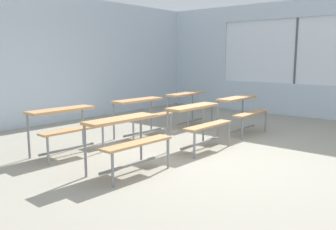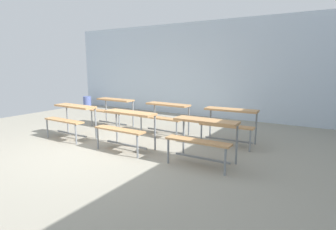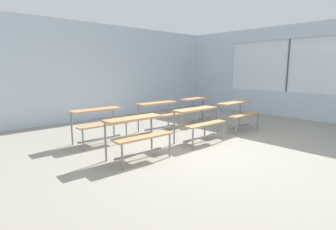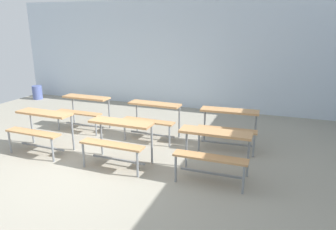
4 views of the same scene
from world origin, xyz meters
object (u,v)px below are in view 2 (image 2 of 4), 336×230
Objects in this scene: desk_bench_r0c0 at (71,114)px; desk_bench_r0c2 at (203,131)px; trash_bin at (87,102)px; desk_bench_r1c0 at (113,106)px; desk_bench_r1c1 at (165,112)px; desk_bench_r1c2 at (229,118)px; desk_bench_r0c1 at (127,121)px.

desk_bench_r0c2 is at bearing 2.38° from desk_bench_r0c0.
desk_bench_r1c0 is at bearing -32.12° from trash_bin.
desk_bench_r1c1 is 1.56m from desk_bench_r1c2.
desk_bench_r1c0 is (-1.66, 1.40, 0.00)m from desk_bench_r0c1.
trash_bin is (-6.46, 3.36, -0.35)m from desk_bench_r0c2.
desk_bench_r0c0 and desk_bench_r1c1 have the same top height.
desk_bench_r0c1 is 2.12m from desk_bench_r1c2.
desk_bench_r0c0 is 3.51m from desk_bench_r1c2.
desk_bench_r0c1 is at bearing 1.04° from desk_bench_r0c0.
desk_bench_r1c1 is (1.70, -0.03, 0.00)m from desk_bench_r1c0.
desk_bench_r1c0 is (-0.03, 1.38, 0.00)m from desk_bench_r0c0.
desk_bench_r1c2 is at bearing 89.71° from desk_bench_r0c2.
desk_bench_r1c0 is at bearing -178.96° from desk_bench_r1c1.
desk_bench_r1c1 is (1.67, 1.35, 0.00)m from desk_bench_r0c0.
desk_bench_r1c0 is 3.80m from trash_bin.
desk_bench_r1c0 is 3.26m from desk_bench_r1c2.
desk_bench_r0c0 is 2.15m from desk_bench_r1c1.
desk_bench_r0c1 is 2.56× the size of trash_bin.
desk_bench_r1c1 reaches higher than trash_bin.
desk_bench_r0c0 is 1.00× the size of desk_bench_r1c1.
desk_bench_r0c0 is 4.70m from trash_bin.
desk_bench_r1c1 is 2.59× the size of trash_bin.
desk_bench_r0c2 is 0.98× the size of desk_bench_r1c1.
desk_bench_r1c1 is 5.33m from trash_bin.
desk_bench_r0c0 is 1.01× the size of desk_bench_r0c1.
desk_bench_r0c1 and desk_bench_r1c1 have the same top height.
desk_bench_r1c0 is 0.99× the size of desk_bench_r1c2.
trash_bin is at bearing 159.55° from desk_bench_r1c1.
desk_bench_r0c1 is at bearing -142.17° from desk_bench_r1c2.
desk_bench_r0c2 is at bearing -21.37° from desk_bench_r1c0.
desk_bench_r0c1 is at bearing -35.08° from trash_bin.
desk_bench_r1c2 reaches higher than trash_bin.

